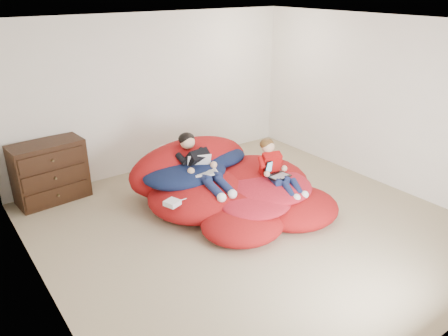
% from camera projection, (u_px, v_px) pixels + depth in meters
% --- Properties ---
extents(room_shell, '(5.10, 5.10, 2.77)m').
position_uv_depth(room_shell, '(251.00, 210.00, 5.59)').
color(room_shell, tan).
rests_on(room_shell, ground).
extents(dresser, '(1.01, 0.59, 0.87)m').
position_uv_depth(dresser, '(50.00, 172.00, 6.17)').
color(dresser, black).
rests_on(dresser, ground).
extents(beanbag_pile, '(2.48, 2.44, 0.91)m').
position_uv_depth(beanbag_pile, '(229.00, 186.00, 6.13)').
color(beanbag_pile, '#AD1315').
rests_on(beanbag_pile, ground).
extents(cream_pillow, '(0.41, 0.26, 0.26)m').
position_uv_depth(cream_pillow, '(166.00, 153.00, 6.35)').
color(cream_pillow, beige).
rests_on(cream_pillow, beanbag_pile).
extents(older_boy, '(0.34, 1.12, 0.64)m').
position_uv_depth(older_boy, '(199.00, 163.00, 5.91)').
color(older_boy, black).
rests_on(older_boy, beanbag_pile).
extents(younger_boy, '(0.34, 0.84, 0.64)m').
position_uv_depth(younger_boy, '(276.00, 167.00, 5.90)').
color(younger_boy, red).
rests_on(younger_boy, beanbag_pile).
extents(laptop_white, '(0.38, 0.42, 0.22)m').
position_uv_depth(laptop_white, '(203.00, 167.00, 5.85)').
color(laptop_white, silver).
rests_on(laptop_white, older_boy).
extents(laptop_black, '(0.31, 0.29, 0.22)m').
position_uv_depth(laptop_black, '(276.00, 171.00, 5.91)').
color(laptop_black, black).
rests_on(laptop_black, younger_boy).
extents(power_adapter, '(0.21, 0.21, 0.06)m').
position_uv_depth(power_adapter, '(172.00, 203.00, 5.35)').
color(power_adapter, silver).
rests_on(power_adapter, beanbag_pile).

